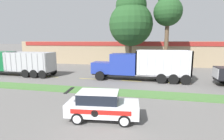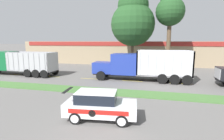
# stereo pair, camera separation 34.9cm
# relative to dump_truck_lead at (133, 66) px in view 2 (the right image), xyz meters

# --- Properties ---
(grass_verge) EXTENTS (120.00, 2.18, 0.06)m
(grass_verge) POSITION_rel_dump_truck_lead_xyz_m (0.38, -5.69, -1.64)
(grass_verge) COLOR #477538
(grass_verge) RESTS_ON ground_plane
(centre_line_1) EXTENTS (2.40, 0.14, 0.01)m
(centre_line_1) POSITION_rel_dump_truck_lead_xyz_m (-16.20, -0.60, -1.66)
(centre_line_1) COLOR yellow
(centre_line_1) RESTS_ON ground_plane
(centre_line_2) EXTENTS (2.40, 0.14, 0.01)m
(centre_line_2) POSITION_rel_dump_truck_lead_xyz_m (-10.80, -0.60, -1.66)
(centre_line_2) COLOR yellow
(centre_line_2) RESTS_ON ground_plane
(centre_line_3) EXTENTS (2.40, 0.14, 0.01)m
(centre_line_3) POSITION_rel_dump_truck_lead_xyz_m (-5.40, -0.60, -1.66)
(centre_line_3) COLOR yellow
(centre_line_3) RESTS_ON ground_plane
(centre_line_4) EXTENTS (2.40, 0.14, 0.01)m
(centre_line_4) POSITION_rel_dump_truck_lead_xyz_m (-0.00, -0.60, -1.66)
(centre_line_4) COLOR yellow
(centre_line_4) RESTS_ON ground_plane
(centre_line_5) EXTENTS (2.40, 0.14, 0.01)m
(centre_line_5) POSITION_rel_dump_truck_lead_xyz_m (5.40, -0.60, -1.66)
(centre_line_5) COLOR yellow
(centre_line_5) RESTS_ON ground_plane
(dump_truck_lead) EXTENTS (11.55, 2.69, 3.63)m
(dump_truck_lead) POSITION_rel_dump_truck_lead_xyz_m (0.00, 0.00, 0.00)
(dump_truck_lead) COLOR black
(dump_truck_lead) RESTS_ON ground_plane
(dump_truck_trail) EXTENTS (11.36, 2.76, 3.32)m
(dump_truck_trail) POSITION_rel_dump_truck_lead_xyz_m (-17.22, -0.47, -0.04)
(dump_truck_trail) COLOR black
(dump_truck_trail) RESTS_ON ground_plane
(rally_car) EXTENTS (4.41, 2.19, 1.75)m
(rally_car) POSITION_rel_dump_truck_lead_xyz_m (-0.59, -11.36, -0.78)
(rally_car) COLOR white
(rally_car) RESTS_ON ground_plane
(store_building_backdrop) EXTENTS (43.83, 12.10, 4.65)m
(store_building_backdrop) POSITION_rel_dump_truck_lead_xyz_m (-3.78, 18.58, 0.66)
(store_building_backdrop) COLOR #9E896B
(store_building_backdrop) RESTS_ON ground_plane
(tree_behind_left) EXTENTS (4.28, 4.28, 12.27)m
(tree_behind_left) POSITION_rel_dump_truck_lead_xyz_m (4.43, 7.63, 7.68)
(tree_behind_left) COLOR brown
(tree_behind_left) RESTS_ON ground_plane
(tree_behind_centre) EXTENTS (6.95, 6.95, 12.56)m
(tree_behind_centre) POSITION_rel_dump_truck_lead_xyz_m (-1.16, 7.78, 6.38)
(tree_behind_centre) COLOR brown
(tree_behind_centre) RESTS_ON ground_plane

